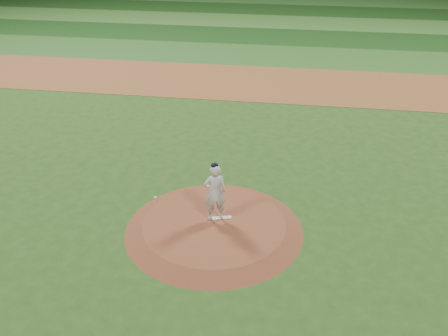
% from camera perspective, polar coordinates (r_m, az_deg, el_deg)
% --- Properties ---
extents(ground, '(120.00, 120.00, 0.00)m').
position_cam_1_polar(ground, '(15.56, -1.14, -7.06)').
color(ground, '#2A521A').
rests_on(ground, ground).
extents(infield_dirt_band, '(70.00, 6.00, 0.02)m').
position_cam_1_polar(infield_dirt_band, '(28.04, 3.82, 9.70)').
color(infield_dirt_band, brown).
rests_on(infield_dirt_band, ground).
extents(outfield_stripe_0, '(70.00, 5.00, 0.02)m').
position_cam_1_polar(outfield_stripe_0, '(33.28, 4.75, 12.72)').
color(outfield_stripe_0, '#2E6424').
rests_on(outfield_stripe_0, ground).
extents(outfield_stripe_1, '(70.00, 5.00, 0.02)m').
position_cam_1_polar(outfield_stripe_1, '(38.10, 5.38, 14.74)').
color(outfield_stripe_1, '#184416').
rests_on(outfield_stripe_1, ground).
extents(outfield_stripe_2, '(70.00, 5.00, 0.02)m').
position_cam_1_polar(outfield_stripe_2, '(42.97, 5.88, 16.30)').
color(outfield_stripe_2, '#3B782B').
rests_on(outfield_stripe_2, ground).
extents(outfield_stripe_3, '(70.00, 5.00, 0.02)m').
position_cam_1_polar(outfield_stripe_3, '(47.86, 6.28, 17.54)').
color(outfield_stripe_3, '#1A4516').
rests_on(outfield_stripe_3, ground).
extents(outfield_stripe_4, '(70.00, 5.00, 0.02)m').
position_cam_1_polar(outfield_stripe_4, '(52.77, 6.61, 18.56)').
color(outfield_stripe_4, '#32752A').
rests_on(outfield_stripe_4, ground).
extents(pitchers_mound, '(5.50, 5.50, 0.25)m').
position_cam_1_polar(pitchers_mound, '(15.49, -1.14, -6.68)').
color(pitchers_mound, brown).
rests_on(pitchers_mound, ground).
extents(pitching_rubber, '(0.63, 0.31, 0.03)m').
position_cam_1_polar(pitching_rubber, '(15.62, -0.26, -5.71)').
color(pitching_rubber, white).
rests_on(pitching_rubber, pitchers_mound).
extents(rosin_bag, '(0.11, 0.11, 0.06)m').
position_cam_1_polar(rosin_bag, '(16.76, -7.86, -3.33)').
color(rosin_bag, silver).
rests_on(rosin_bag, pitchers_mound).
extents(pitcher_on_mound, '(0.81, 0.67, 1.97)m').
position_cam_1_polar(pitcher_on_mound, '(15.08, -1.05, -2.80)').
color(pitcher_on_mound, silver).
rests_on(pitcher_on_mound, pitchers_mound).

